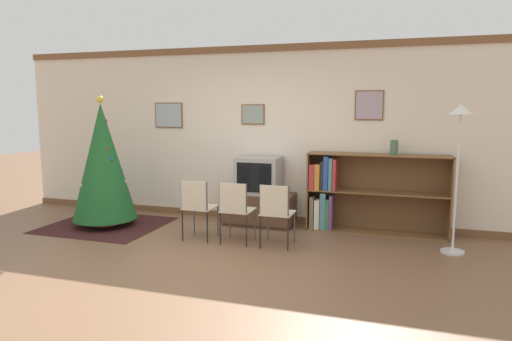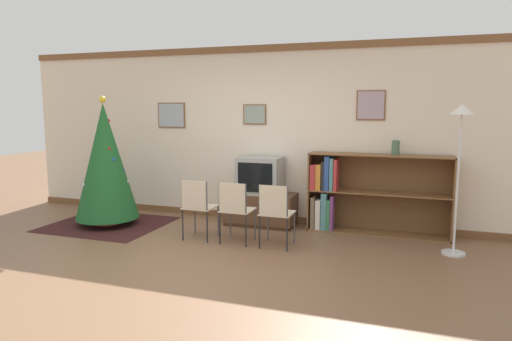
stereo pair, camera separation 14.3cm
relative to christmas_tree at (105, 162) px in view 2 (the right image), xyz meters
name	(u,v)px [view 2 (the right image)]	position (x,y,z in m)	size (l,w,h in m)	color
ground_plane	(191,270)	(2.10, -1.33, -0.96)	(24.00, 24.00, 0.00)	brown
wall_back	(261,134)	(2.09, 1.07, 0.39)	(8.41, 0.11, 2.70)	silver
area_rug	(108,224)	(0.00, 0.00, -0.96)	(1.69, 1.50, 0.01)	#381919
christmas_tree	(105,162)	(0.00, 0.00, 0.00)	(0.93, 0.93, 1.93)	maroon
tv_console	(260,209)	(2.20, 0.75, -0.72)	(1.06, 0.51, 0.48)	#412A1A
television	(260,175)	(2.20, 0.74, -0.20)	(0.64, 0.50, 0.55)	#9E9E99
folding_chair_left	(198,205)	(1.65, -0.27, -0.49)	(0.40, 0.40, 0.82)	beige
folding_chair_center	(235,208)	(2.20, -0.27, -0.49)	(0.40, 0.40, 0.82)	beige
folding_chair_right	(275,211)	(2.74, -0.27, -0.49)	(0.40, 0.40, 0.82)	beige
bookshelf	(354,193)	(3.58, 0.84, -0.41)	(1.95, 0.36, 1.12)	brown
vase	(396,147)	(4.12, 0.83, 0.26)	(0.11, 0.11, 0.20)	#47664C
standing_lamp	(460,140)	(4.86, 0.20, 0.43)	(0.28, 0.28, 1.81)	silver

